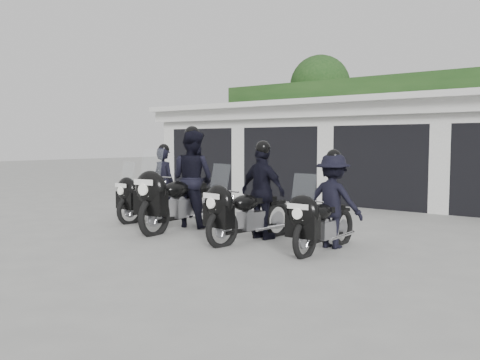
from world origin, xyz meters
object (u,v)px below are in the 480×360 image
Objects in this scene: police_bike_c at (256,197)px; police_bike_d at (329,206)px; police_bike_a at (155,189)px; police_bike_b at (186,184)px.

police_bike_c is 1.40m from police_bike_d.
police_bike_a is at bearing 174.96° from police_bike_d.
police_bike_a is 3.22m from police_bike_c.
police_bike_d is (3.26, -0.03, -0.19)m from police_bike_b.
police_bike_b is 1.27× the size of police_bike_d.
police_bike_d is at bearing -5.51° from police_bike_b.
police_bike_a is at bearing 160.33° from police_bike_b.
police_bike_b reaches higher than police_bike_c.
police_bike_b is at bearing -176.79° from police_bike_c.
police_bike_b is at bearing 179.10° from police_bike_d.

